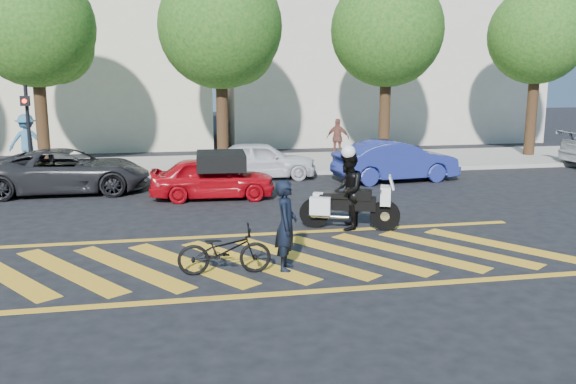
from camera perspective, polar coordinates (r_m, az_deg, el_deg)
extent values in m
plane|color=black|center=(12.06, -1.10, -6.29)|extent=(90.00, 90.00, 0.00)
cube|color=#9E998E|center=(23.69, -6.08, 2.53)|extent=(60.00, 5.00, 0.15)
cube|color=gold|center=(12.28, -24.93, -7.03)|extent=(2.43, 3.21, 0.01)
cube|color=gold|center=(12.06, -19.82, -6.96)|extent=(2.43, 3.21, 0.01)
cube|color=gold|center=(11.93, -14.56, -6.84)|extent=(2.43, 3.21, 0.01)
cube|color=gold|center=(11.91, -9.24, -6.66)|extent=(2.43, 3.21, 0.01)
cube|color=gold|center=(11.98, -3.94, -6.42)|extent=(2.43, 3.21, 0.01)
cube|color=gold|center=(12.15, 1.24, -6.14)|extent=(2.43, 3.21, 0.01)
cube|color=gold|center=(12.42, 6.23, -5.82)|extent=(2.43, 3.21, 0.01)
cube|color=gold|center=(12.78, 10.97, -5.47)|extent=(2.43, 3.21, 0.01)
cube|color=gold|center=(13.22, 15.42, -5.11)|extent=(2.43, 3.21, 0.01)
cube|color=gold|center=(13.74, 19.55, -4.75)|extent=(2.43, 3.21, 0.01)
cube|color=gold|center=(10.30, 0.74, -9.40)|extent=(12.00, 0.20, 0.01)
cube|color=gold|center=(13.86, -2.45, -3.95)|extent=(12.00, 0.20, 0.01)
cube|color=beige|center=(32.92, -22.08, 12.81)|extent=(16.00, 8.00, 10.00)
cube|color=beige|center=(34.19, 8.01, 14.25)|extent=(16.00, 8.00, 11.00)
cylinder|color=black|center=(23.83, -22.05, 6.49)|extent=(0.44, 0.44, 4.00)
sphere|color=#164913|center=(23.82, -22.62, 14.06)|extent=(4.20, 4.20, 4.20)
sphere|color=#164913|center=(23.98, -20.93, 12.64)|extent=(2.73, 2.73, 2.73)
cylinder|color=black|center=(23.48, -6.18, 7.18)|extent=(0.44, 0.44, 4.00)
sphere|color=#164913|center=(23.48, -6.35, 15.15)|extent=(4.60, 4.60, 4.60)
sphere|color=#164913|center=(23.79, -4.90, 13.46)|extent=(2.99, 2.99, 2.99)
cylinder|color=black|center=(24.88, 9.03, 7.33)|extent=(0.44, 0.44, 4.00)
sphere|color=#164913|center=(24.87, 9.27, 14.72)|extent=(4.40, 4.40, 4.40)
sphere|color=#164913|center=(25.33, 10.29, 13.13)|extent=(2.86, 2.86, 2.86)
cylinder|color=black|center=(27.77, 21.85, 7.06)|extent=(0.44, 0.44, 4.00)
sphere|color=#164913|center=(27.76, 22.33, 13.44)|extent=(4.00, 4.00, 4.00)
sphere|color=#164913|center=(28.31, 22.94, 12.12)|extent=(2.60, 2.60, 2.60)
cylinder|color=black|center=(21.71, -23.06, 4.97)|extent=(0.12, 0.12, 3.20)
cube|color=black|center=(21.44, -23.39, 7.83)|extent=(0.28, 0.18, 0.32)
sphere|color=#FF260C|center=(21.35, -23.45, 7.81)|extent=(0.14, 0.14, 0.14)
imported|color=black|center=(11.23, -0.18, -3.13)|extent=(0.56, 0.71, 1.69)
imported|color=black|center=(11.15, -5.98, -5.44)|extent=(1.71, 0.65, 0.89)
cylinder|color=black|center=(14.40, 2.48, -1.96)|extent=(0.70, 0.39, 0.70)
cylinder|color=silver|center=(14.40, 2.48, -1.96)|extent=(0.26, 0.23, 0.21)
cylinder|color=black|center=(14.28, 9.06, -2.20)|extent=(0.70, 0.39, 0.70)
cylinder|color=silver|center=(14.28, 9.06, -2.20)|extent=(0.26, 0.23, 0.21)
cube|color=black|center=(14.26, 5.57, -1.04)|extent=(1.33, 0.73, 0.32)
cube|color=black|center=(14.20, 6.86, -0.25)|extent=(0.56, 0.47, 0.23)
cube|color=black|center=(14.25, 4.52, -0.26)|extent=(0.67, 0.54, 0.13)
cube|color=silver|center=(14.18, 9.12, -0.33)|extent=(0.38, 0.50, 0.42)
cube|color=silver|center=(14.59, 3.30, -0.85)|extent=(0.51, 0.35, 0.40)
cube|color=silver|center=(14.06, 3.03, -1.31)|extent=(0.51, 0.35, 0.40)
imported|color=black|center=(14.18, 5.60, 0.13)|extent=(0.97, 1.08, 1.83)
imported|color=#B80812|center=(17.75, -7.06, 1.34)|extent=(3.66, 1.64, 1.22)
imported|color=black|center=(19.61, -19.90, 1.87)|extent=(4.83, 2.24, 1.34)
imported|color=silver|center=(20.97, -2.51, 3.01)|extent=(3.86, 1.83, 1.28)
imported|color=navy|center=(20.72, 10.04, 2.87)|extent=(4.29, 1.92, 1.37)
imported|color=#33698D|center=(24.16, -23.22, 4.39)|extent=(1.34, 0.85, 1.97)
imported|color=brown|center=(25.19, 4.68, 5.06)|extent=(1.01, 0.77, 1.59)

